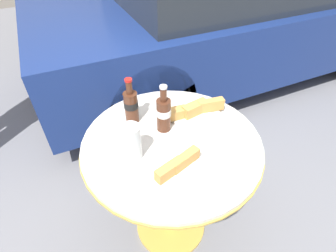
{
  "coord_description": "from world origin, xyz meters",
  "views": [
    {
      "loc": [
        -0.36,
        -0.74,
        1.51
      ],
      "look_at": [
        0.0,
        0.04,
        0.77
      ],
      "focal_mm": 28.0,
      "sensor_mm": 36.0,
      "label": 1
    }
  ],
  "objects_px": {
    "lunch_plate_far": "(177,167)",
    "parked_car": "(225,12)",
    "bistro_table": "(171,164)",
    "lunch_plate_near": "(194,111)",
    "drinking_glass": "(132,143)",
    "cola_bottle_left": "(131,105)",
    "cola_bottle_right": "(163,113)"
  },
  "relations": [
    {
      "from": "bistro_table",
      "to": "lunch_plate_far",
      "type": "bearing_deg",
      "value": -109.0
    },
    {
      "from": "cola_bottle_right",
      "to": "drinking_glass",
      "type": "bearing_deg",
      "value": -150.43
    },
    {
      "from": "cola_bottle_right",
      "to": "parked_car",
      "type": "xyz_separation_m",
      "value": [
        1.4,
        1.54,
        -0.19
      ]
    },
    {
      "from": "cola_bottle_right",
      "to": "lunch_plate_far",
      "type": "relative_size",
      "value": 0.98
    },
    {
      "from": "cola_bottle_left",
      "to": "parked_car",
      "type": "bearing_deg",
      "value": 43.26
    },
    {
      "from": "cola_bottle_left",
      "to": "bistro_table",
      "type": "bearing_deg",
      "value": -61.2
    },
    {
      "from": "drinking_glass",
      "to": "lunch_plate_near",
      "type": "relative_size",
      "value": 0.5
    },
    {
      "from": "bistro_table",
      "to": "lunch_plate_far",
      "type": "relative_size",
      "value": 3.42
    },
    {
      "from": "cola_bottle_left",
      "to": "cola_bottle_right",
      "type": "bearing_deg",
      "value": -47.58
    },
    {
      "from": "lunch_plate_far",
      "to": "parked_car",
      "type": "distance_m",
      "value": 2.3
    },
    {
      "from": "drinking_glass",
      "to": "lunch_plate_far",
      "type": "xyz_separation_m",
      "value": [
        0.13,
        -0.14,
        -0.05
      ]
    },
    {
      "from": "drinking_glass",
      "to": "lunch_plate_far",
      "type": "relative_size",
      "value": 0.68
    },
    {
      "from": "cola_bottle_left",
      "to": "lunch_plate_far",
      "type": "height_order",
      "value": "cola_bottle_left"
    },
    {
      "from": "cola_bottle_left",
      "to": "lunch_plate_near",
      "type": "distance_m",
      "value": 0.3
    },
    {
      "from": "lunch_plate_near",
      "to": "lunch_plate_far",
      "type": "height_order",
      "value": "lunch_plate_near"
    },
    {
      "from": "bistro_table",
      "to": "lunch_plate_far",
      "type": "xyz_separation_m",
      "value": [
        -0.06,
        -0.16,
        0.18
      ]
    },
    {
      "from": "bistro_table",
      "to": "cola_bottle_right",
      "type": "distance_m",
      "value": 0.26
    },
    {
      "from": "lunch_plate_near",
      "to": "parked_car",
      "type": "xyz_separation_m",
      "value": [
        1.23,
        1.51,
        -0.13
      ]
    },
    {
      "from": "cola_bottle_left",
      "to": "parked_car",
      "type": "xyz_separation_m",
      "value": [
        1.51,
        1.42,
        -0.19
      ]
    },
    {
      "from": "bistro_table",
      "to": "cola_bottle_left",
      "type": "xyz_separation_m",
      "value": [
        -0.11,
        0.2,
        0.25
      ]
    },
    {
      "from": "bistro_table",
      "to": "lunch_plate_far",
      "type": "height_order",
      "value": "lunch_plate_far"
    },
    {
      "from": "drinking_glass",
      "to": "lunch_plate_near",
      "type": "height_order",
      "value": "drinking_glass"
    },
    {
      "from": "bistro_table",
      "to": "parked_car",
      "type": "bearing_deg",
      "value": 49.15
    },
    {
      "from": "bistro_table",
      "to": "drinking_glass",
      "type": "xyz_separation_m",
      "value": [
        -0.18,
        -0.02,
        0.23
      ]
    },
    {
      "from": "drinking_glass",
      "to": "cola_bottle_left",
      "type": "bearing_deg",
      "value": 71.23
    },
    {
      "from": "drinking_glass",
      "to": "parked_car",
      "type": "distance_m",
      "value": 2.28
    },
    {
      "from": "parked_car",
      "to": "bistro_table",
      "type": "bearing_deg",
      "value": -130.85
    },
    {
      "from": "cola_bottle_right",
      "to": "lunch_plate_far",
      "type": "height_order",
      "value": "cola_bottle_right"
    },
    {
      "from": "lunch_plate_near",
      "to": "parked_car",
      "type": "bearing_deg",
      "value": 50.84
    },
    {
      "from": "drinking_glass",
      "to": "parked_car",
      "type": "bearing_deg",
      "value": 45.97
    },
    {
      "from": "bistro_table",
      "to": "lunch_plate_near",
      "type": "xyz_separation_m",
      "value": [
        0.17,
        0.11,
        0.18
      ]
    },
    {
      "from": "bistro_table",
      "to": "lunch_plate_far",
      "type": "distance_m",
      "value": 0.25
    }
  ]
}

